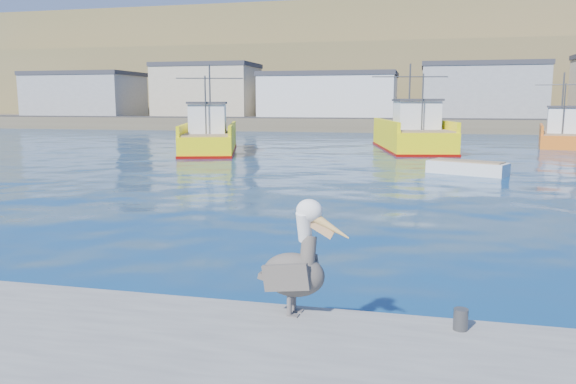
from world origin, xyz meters
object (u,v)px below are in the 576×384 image
object	(u,v)px
trawler_yellow_a	(210,138)
pelican	(297,265)
boat_orange	(561,134)
skiff_mid	(467,169)
trawler_yellow_b	(412,135)

from	to	relation	value
trawler_yellow_a	pelican	xyz separation A→B (m)	(13.29, -31.01, 0.22)
boat_orange	skiff_mid	world-z (taller)	boat_orange
trawler_yellow_a	trawler_yellow_b	xyz separation A→B (m)	(14.40, 5.41, 0.09)
trawler_yellow_b	pelican	bearing A→B (deg)	-91.75
trawler_yellow_b	boat_orange	bearing A→B (deg)	26.92
boat_orange	trawler_yellow_a	bearing A→B (deg)	-156.47
trawler_yellow_a	skiff_mid	size ratio (longest dim) A/B	2.79
skiff_mid	trawler_yellow_a	bearing A→B (deg)	152.21
trawler_yellow_b	skiff_mid	bearing A→B (deg)	-78.43
skiff_mid	pelican	size ratio (longest dim) A/B	2.36
skiff_mid	pelican	bearing A→B (deg)	-100.62
trawler_yellow_a	pelican	world-z (taller)	trawler_yellow_a
skiff_mid	pelican	world-z (taller)	pelican
skiff_mid	pelican	xyz separation A→B (m)	(-4.10, -21.85, 0.97)
trawler_yellow_b	skiff_mid	xyz separation A→B (m)	(2.99, -14.58, -0.83)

